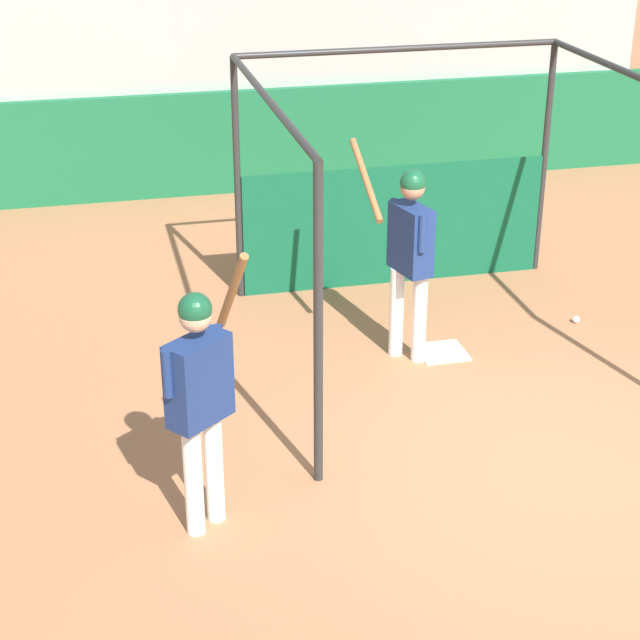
# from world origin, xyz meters

# --- Properties ---
(ground_plane) EXTENTS (60.00, 60.00, 0.00)m
(ground_plane) POSITION_xyz_m (0.00, 0.00, 0.00)
(ground_plane) COLOR #9E6642
(outfield_wall) EXTENTS (24.00, 0.12, 1.37)m
(outfield_wall) POSITION_xyz_m (0.00, 7.36, 0.68)
(outfield_wall) COLOR #196038
(outfield_wall) RESTS_ON ground
(bleacher_section) EXTENTS (8.70, 4.00, 3.45)m
(bleacher_section) POSITION_xyz_m (0.00, 9.42, 1.72)
(bleacher_section) COLOR #9E9E99
(bleacher_section) RESTS_ON ground
(batting_cage) EXTENTS (3.39, 3.65, 2.53)m
(batting_cage) POSITION_xyz_m (-0.17, 3.24, 1.14)
(batting_cage) COLOR #282828
(batting_cage) RESTS_ON ground
(home_plate) EXTENTS (0.44, 0.44, 0.02)m
(home_plate) POSITION_xyz_m (-0.21, 2.11, 0.01)
(home_plate) COLOR white
(home_plate) RESTS_ON ground
(player_batter) EXTENTS (0.59, 0.86, 1.97)m
(player_batter) POSITION_xyz_m (-0.58, 2.12, 1.10)
(player_batter) COLOR white
(player_batter) RESTS_ON ground
(player_waiting) EXTENTS (0.63, 0.71, 2.04)m
(player_waiting) POSITION_xyz_m (-2.73, -0.07, 1.09)
(player_waiting) COLOR white
(player_waiting) RESTS_ON ground
(baseball) EXTENTS (0.07, 0.07, 0.07)m
(baseball) POSITION_xyz_m (1.31, 2.44, 0.04)
(baseball) COLOR white
(baseball) RESTS_ON ground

